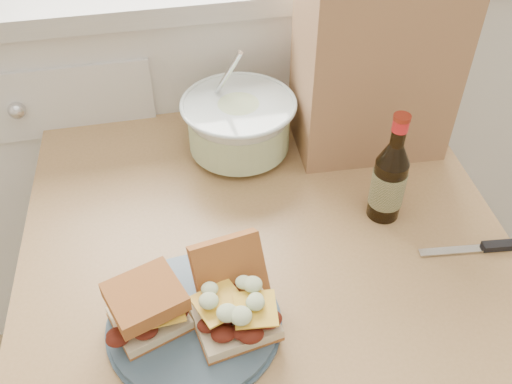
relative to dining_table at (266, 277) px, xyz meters
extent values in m
cube|color=silver|center=(0.07, 0.71, -0.14)|extent=(2.40, 0.60, 0.90)
cube|color=tan|center=(0.00, 0.00, 0.08)|extent=(0.87, 0.87, 0.04)
cube|color=tan|center=(-0.35, 0.39, -0.26)|extent=(0.06, 0.06, 0.65)
cube|color=tan|center=(0.39, 0.35, -0.26)|extent=(0.06, 0.06, 0.65)
cylinder|color=#3F5465|center=(-0.14, -0.15, 0.11)|extent=(0.25, 0.25, 0.02)
cube|color=beige|center=(-0.21, -0.14, 0.13)|extent=(0.12, 0.12, 0.02)
cube|color=yellow|center=(-0.21, -0.14, 0.16)|extent=(0.07, 0.07, 0.00)
cube|color=#A05D2A|center=(-0.21, -0.14, 0.18)|extent=(0.12, 0.12, 0.03)
cube|color=beige|center=(-0.08, -0.17, 0.13)|extent=(0.13, 0.12, 0.02)
cube|color=yellow|center=(-0.08, -0.17, 0.16)|extent=(0.08, 0.08, 0.00)
cube|color=#A05D2A|center=(-0.08, -0.10, 0.16)|extent=(0.12, 0.09, 0.10)
cone|color=silver|center=(0.00, 0.25, 0.16)|extent=(0.22, 0.22, 0.11)
cylinder|color=silver|center=(0.00, 0.25, 0.15)|extent=(0.20, 0.20, 0.07)
torus|color=silver|center=(0.00, 0.25, 0.21)|extent=(0.22, 0.22, 0.01)
cylinder|color=silver|center=(-0.02, 0.28, 0.25)|extent=(0.07, 0.08, 0.15)
cylinder|color=black|center=(0.22, 0.02, 0.16)|extent=(0.06, 0.06, 0.12)
cone|color=black|center=(0.22, 0.02, 0.24)|extent=(0.06, 0.06, 0.04)
cylinder|color=black|center=(0.22, 0.02, 0.28)|extent=(0.02, 0.02, 0.05)
cylinder|color=red|center=(0.22, 0.02, 0.30)|extent=(0.03, 0.03, 0.02)
cylinder|color=maroon|center=(0.22, 0.02, 0.31)|extent=(0.03, 0.03, 0.01)
cylinder|color=#2D381C|center=(0.22, 0.02, 0.16)|extent=(0.06, 0.06, 0.07)
cube|color=silver|center=(0.30, -0.09, 0.10)|extent=(0.13, 0.03, 0.00)
cube|color=black|center=(0.39, -0.10, 0.11)|extent=(0.07, 0.02, 0.01)
cube|color=#AB7E52|center=(0.26, 0.24, 0.28)|extent=(0.29, 0.20, 0.37)
camera|label=1|loc=(-0.15, -0.64, 0.82)|focal=40.00mm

